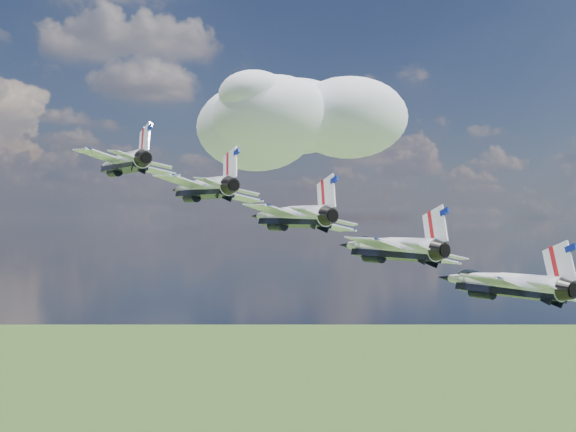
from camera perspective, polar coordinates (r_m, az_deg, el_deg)
name	(u,v)px	position (r m, az deg, el deg)	size (l,w,h in m)	color
cloud_far	(284,113)	(272.38, -0.32, 8.11)	(67.36, 52.93, 26.46)	white
jet_0	(121,163)	(82.99, -13.03, 4.12)	(10.76, 15.93, 4.76)	white
jet_1	(200,188)	(77.10, -6.96, 2.22)	(10.76, 15.93, 4.76)	white
jet_2	(288,216)	(72.31, 0.00, 0.00)	(10.76, 15.93, 4.76)	silver
jet_3	(387,247)	(68.84, 7.80, -2.48)	(10.76, 15.93, 4.76)	white
jet_4	(498,283)	(66.91, 16.26, -5.11)	(10.76, 15.93, 4.76)	white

